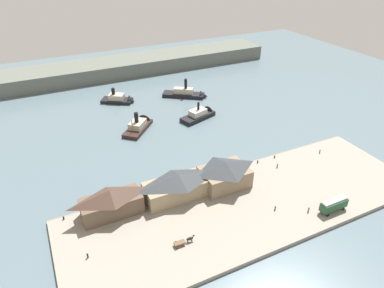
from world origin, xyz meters
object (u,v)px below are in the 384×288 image
pedestrian_standing_center (320,151)px  mooring_post_west (64,218)px  ferry_shed_west_terminal (225,173)px  street_tram (334,204)px  ferry_moored_west (201,114)px  ferry_shed_central_terminal (111,202)px  pedestrian_walking_east (309,210)px  ferry_shed_customs_shed (179,185)px  ferry_departing_north (121,100)px  pedestrian_near_west_shed (275,208)px  pedestrian_at_waters_edge (88,256)px  mooring_post_center_east (258,162)px  horse_cart (183,241)px  mooring_post_east (275,157)px  pedestrian_near_cart (277,166)px  ferry_moored_east (189,94)px  ferry_mid_harbor (140,125)px

pedestrian_standing_center → mooring_post_west: size_ratio=1.75×
ferry_shed_west_terminal → mooring_post_west: ferry_shed_west_terminal is taller
street_tram → ferry_moored_west: (-5.55, 72.61, -2.08)m
ferry_shed_central_terminal → pedestrian_walking_east: bearing=-25.1°
ferry_shed_customs_shed → pedestrian_standing_center: size_ratio=13.76×
ferry_shed_central_terminal → ferry_shed_west_terminal: size_ratio=1.15×
ferry_departing_north → pedestrian_near_west_shed: bearing=-79.1°
pedestrian_at_waters_edge → mooring_post_center_east: pedestrian_at_waters_edge is taller
horse_cart → mooring_post_east: bearing=26.0°
ferry_shed_west_terminal → pedestrian_standing_center: size_ratio=9.53×
street_tram → pedestrian_at_waters_edge: 68.61m
street_tram → pedestrian_near_cart: (-0.69, 24.61, -1.65)m
pedestrian_near_west_shed → ferry_departing_north: size_ratio=0.09×
pedestrian_at_waters_edge → pedestrian_near_west_shed: pedestrian_at_waters_edge is taller
street_tram → mooring_post_east: (2.20, 29.86, -1.92)m
ferry_shed_customs_shed → pedestrian_standing_center: 56.38m
ferry_moored_east → ferry_moored_west: size_ratio=1.17×
pedestrian_walking_east → pedestrian_standing_center: bearing=41.2°
mooring_post_west → ferry_moored_east: bearing=43.2°
pedestrian_near_west_shed → mooring_post_west: 60.31m
street_tram → pedestrian_standing_center: size_ratio=5.43×
street_tram → mooring_post_east: street_tram is taller
ferry_departing_north → street_tram: bearing=-72.2°
pedestrian_at_waters_edge → pedestrian_near_cart: bearing=9.4°
mooring_post_east → mooring_post_west: same height
ferry_shed_west_terminal → mooring_post_east: size_ratio=16.71×
pedestrian_at_waters_edge → mooring_post_center_east: bearing=14.7°
pedestrian_near_west_shed → ferry_departing_north: (-18.65, 96.65, -0.44)m
ferry_shed_customs_shed → ferry_moored_west: ferry_shed_customs_shed is taller
ferry_moored_east → mooring_post_center_east: bearing=-93.7°
pedestrian_at_waters_edge → mooring_post_east: bearing=13.2°
horse_cart → ferry_shed_customs_shed: bearing=69.0°
ferry_moored_east → ferry_mid_harbor: bearing=-147.4°
ferry_shed_customs_shed → pedestrian_walking_east: bearing=-36.8°
pedestrian_at_waters_edge → ferry_moored_east: (66.48, 82.22, -0.44)m
street_tram → pedestrian_near_west_shed: street_tram is taller
ferry_shed_customs_shed → pedestrian_standing_center: (56.28, -0.25, -3.37)m
mooring_post_west → ferry_moored_west: (65.07, 42.38, -0.16)m
pedestrian_standing_center → pedestrian_near_west_shed: (-33.91, -17.77, -0.03)m
ferry_shed_west_terminal → ferry_departing_north: bearing=98.1°
mooring_post_center_east → ferry_shed_west_terminal: bearing=-161.7°
pedestrian_near_cart → pedestrian_walking_east: 22.71m
ferry_shed_central_terminal → ferry_mid_harbor: bearing=63.4°
ferry_shed_customs_shed → mooring_post_center_east: ferry_shed_customs_shed is taller
pedestrian_near_cart → ferry_departing_north: 86.00m
pedestrian_at_waters_edge → mooring_post_east: 71.33m
ferry_shed_customs_shed → ferry_departing_north: 78.81m
street_tram → pedestrian_standing_center: bearing=52.8°
horse_cart → pedestrian_at_waters_edge: size_ratio=3.49×
horse_cart → mooring_post_center_east: 45.14m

